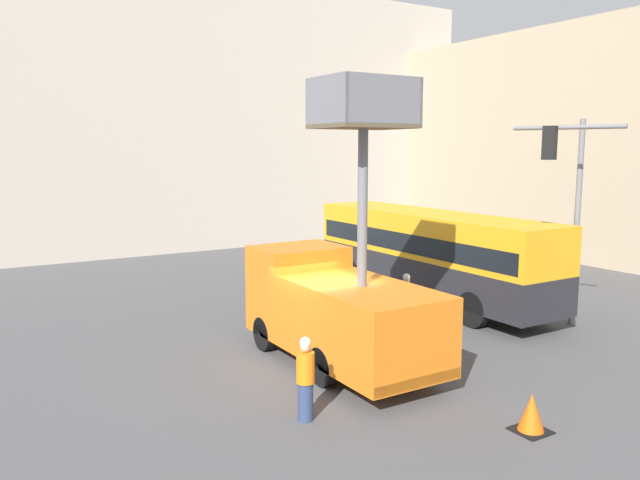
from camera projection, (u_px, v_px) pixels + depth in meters
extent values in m
plane|color=#4C4C4F|center=(316.00, 366.00, 16.14)|extent=(120.00, 120.00, 0.00)
cube|color=#BCB2A3|center=(98.00, 117.00, 35.32)|extent=(44.00, 10.00, 14.71)
cube|color=orange|center=(299.00, 288.00, 17.74)|extent=(2.45, 1.86, 2.42)
cube|color=orange|center=(361.00, 323.00, 15.16)|extent=(2.45, 4.35, 1.87)
cube|color=red|center=(418.00, 382.00, 13.48)|extent=(2.40, 0.10, 0.24)
cylinder|color=black|center=(265.00, 333.00, 17.35)|extent=(0.30, 0.95, 0.95)
cylinder|color=black|center=(330.00, 322.00, 18.46)|extent=(0.30, 0.95, 0.95)
cylinder|color=black|center=(324.00, 366.00, 14.73)|extent=(0.30, 0.95, 0.95)
cylinder|color=black|center=(396.00, 351.00, 15.84)|extent=(0.30, 0.95, 0.95)
cylinder|color=slate|center=(362.00, 209.00, 14.75)|extent=(0.24, 0.24, 3.74)
cube|color=brown|center=(363.00, 126.00, 14.47)|extent=(2.13, 1.68, 0.10)
cube|color=slate|center=(326.00, 99.00, 13.86)|extent=(0.08, 1.68, 1.05)
cube|color=slate|center=(398.00, 103.00, 14.91)|extent=(0.08, 1.68, 1.05)
cube|color=slate|center=(344.00, 103.00, 15.06)|extent=(2.13, 0.08, 1.05)
cube|color=slate|center=(385.00, 99.00, 13.71)|extent=(2.13, 0.08, 1.05)
cube|color=#232328|center=(429.00, 271.00, 22.83)|extent=(2.47, 10.72, 1.26)
cube|color=orange|center=(430.00, 234.00, 22.63)|extent=(2.47, 10.72, 1.53)
cube|color=black|center=(430.00, 240.00, 22.66)|extent=(2.49, 10.29, 0.68)
cylinder|color=black|center=(354.00, 274.00, 25.16)|extent=(0.30, 1.15, 1.15)
cylinder|color=black|center=(396.00, 268.00, 26.28)|extent=(0.30, 1.15, 1.15)
cylinder|color=black|center=(474.00, 309.00, 19.55)|extent=(0.30, 1.15, 1.15)
cylinder|color=black|center=(521.00, 301.00, 20.66)|extent=(0.30, 1.15, 1.15)
cylinder|color=slate|center=(577.00, 224.00, 19.50)|extent=(0.18, 0.18, 6.48)
cylinder|color=slate|center=(568.00, 127.00, 17.84)|extent=(1.26, 2.97, 0.13)
cube|color=black|center=(550.00, 143.00, 16.67)|extent=(0.41, 0.41, 0.90)
sphere|color=red|center=(550.00, 133.00, 16.63)|extent=(0.20, 0.20, 0.20)
cylinder|color=navy|center=(306.00, 401.00, 12.85)|extent=(0.32, 0.32, 0.81)
cylinder|color=orange|center=(305.00, 367.00, 12.75)|extent=(0.38, 0.38, 0.64)
sphere|color=tan|center=(305.00, 347.00, 12.69)|extent=(0.22, 0.22, 0.22)
sphere|color=white|center=(305.00, 342.00, 12.67)|extent=(0.23, 0.23, 0.23)
cylinder|color=navy|center=(406.00, 316.00, 19.48)|extent=(0.32, 0.32, 0.79)
cylinder|color=orange|center=(406.00, 293.00, 19.38)|extent=(0.38, 0.38, 0.63)
sphere|color=tan|center=(407.00, 280.00, 19.32)|extent=(0.22, 0.22, 0.22)
sphere|color=white|center=(407.00, 277.00, 19.31)|extent=(0.23, 0.23, 0.23)
cube|color=black|center=(530.00, 431.00, 12.40)|extent=(0.68, 0.68, 0.03)
cone|color=#F25B0F|center=(531.00, 413.00, 12.34)|extent=(0.54, 0.54, 0.77)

